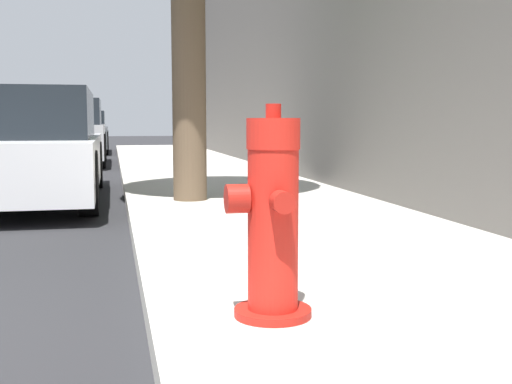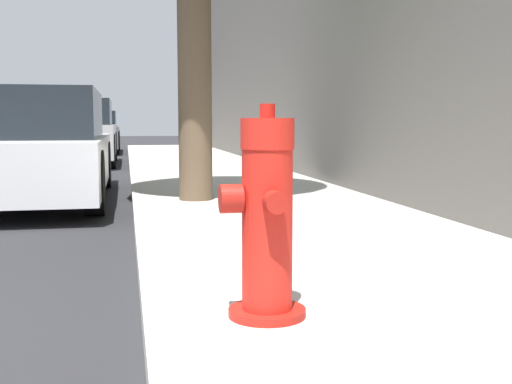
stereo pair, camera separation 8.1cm
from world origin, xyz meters
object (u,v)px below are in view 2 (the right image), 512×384
fire_hydrant (266,221)px  parked_car_far (88,132)px  parked_car_near (31,148)px  parked_car_mid (72,133)px

fire_hydrant → parked_car_far: (-1.72, 17.71, 0.07)m
parked_car_near → parked_car_mid: (-0.03, 6.58, 0.05)m
fire_hydrant → parked_car_mid: parked_car_mid is taller
fire_hydrant → parked_car_mid: (-1.74, 12.13, 0.15)m
parked_car_mid → parked_car_far: bearing=89.7°
fire_hydrant → parked_car_near: size_ratio=0.20×
parked_car_mid → parked_car_far: (0.03, 5.58, -0.08)m
parked_car_mid → parked_car_far: 5.58m
parked_car_near → parked_car_far: parked_car_near is taller
parked_car_near → parked_car_mid: bearing=90.3°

